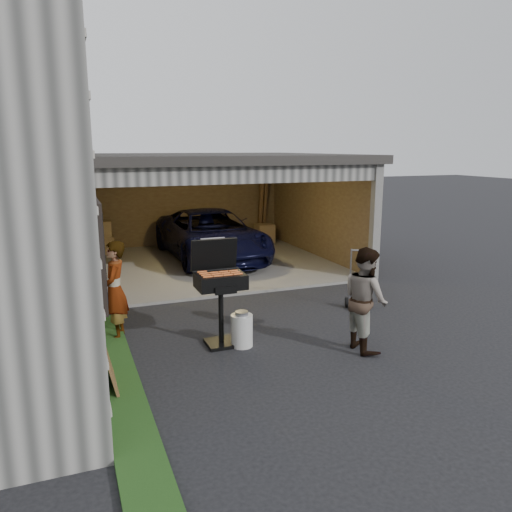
# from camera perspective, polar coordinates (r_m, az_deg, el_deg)

# --- Properties ---
(ground) EXTENTS (80.00, 80.00, 0.00)m
(ground) POSITION_cam_1_polar(r_m,az_deg,el_deg) (7.33, 3.15, -12.39)
(ground) COLOR black
(ground) RESTS_ON ground
(groundcover_strip) EXTENTS (0.50, 8.00, 0.06)m
(groundcover_strip) POSITION_cam_1_polar(r_m,az_deg,el_deg) (5.92, -13.87, -18.86)
(groundcover_strip) COLOR #193814
(groundcover_strip) RESTS_ON ground
(garage) EXTENTS (6.80, 6.30, 2.90)m
(garage) POSITION_cam_1_polar(r_m,az_deg,el_deg) (13.39, -5.82, 7.11)
(garage) COLOR #605E59
(garage) RESTS_ON ground
(minivan) EXTENTS (2.32, 4.87, 1.34)m
(minivan) POSITION_cam_1_polar(r_m,az_deg,el_deg) (13.69, -5.17, 2.18)
(minivan) COLOR black
(minivan) RESTS_ON ground
(woman) EXTENTS (0.52, 0.67, 1.62)m
(woman) POSITION_cam_1_polar(r_m,az_deg,el_deg) (8.37, -15.81, -3.81)
(woman) COLOR silver
(woman) RESTS_ON ground
(man) EXTENTS (0.65, 0.81, 1.60)m
(man) POSITION_cam_1_polar(r_m,az_deg,el_deg) (7.81, 12.40, -4.82)
(man) COLOR #441F1A
(man) RESTS_ON ground
(bbq_grill) EXTENTS (0.74, 0.65, 1.66)m
(bbq_grill) POSITION_cam_1_polar(r_m,az_deg,el_deg) (7.77, -4.16, -3.22)
(bbq_grill) COLOR black
(bbq_grill) RESTS_ON ground
(propane_tank) EXTENTS (0.35, 0.35, 0.51)m
(propane_tank) POSITION_cam_1_polar(r_m,az_deg,el_deg) (7.90, -1.63, -8.51)
(propane_tank) COLOR silver
(propane_tank) RESTS_ON ground
(plywood_panel) EXTENTS (0.22, 0.79, 0.87)m
(plywood_panel) POSITION_cam_1_polar(r_m,az_deg,el_deg) (6.78, -16.66, -11.03)
(plywood_panel) COLOR #533A1C
(plywood_panel) RESTS_ON ground
(hand_truck) EXTENTS (0.53, 0.49, 1.17)m
(hand_truck) POSITION_cam_1_polar(r_m,az_deg,el_deg) (9.90, 11.61, -4.61)
(hand_truck) COLOR slate
(hand_truck) RESTS_ON ground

